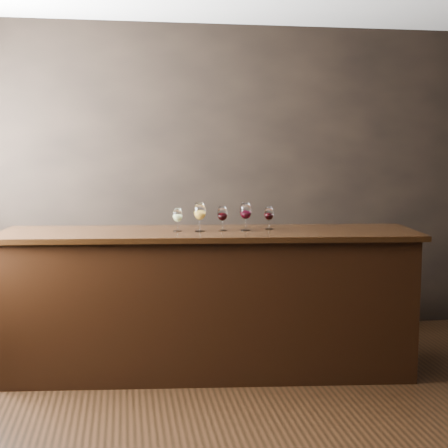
{
  "coord_description": "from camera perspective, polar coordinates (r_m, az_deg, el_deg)",
  "views": [
    {
      "loc": [
        -0.87,
        -3.37,
        1.73
      ],
      "look_at": [
        -0.13,
        1.2,
        1.14
      ],
      "focal_mm": 50.0,
      "sensor_mm": 36.0,
      "label": 1
    }
  ],
  "objects": [
    {
      "name": "ground",
      "position": [
        3.89,
        4.97,
        -19.25
      ],
      "size": [
        5.0,
        5.0,
        0.0
      ],
      "primitive_type": "plane",
      "color": "black",
      "rests_on": "ground"
    },
    {
      "name": "glass_red_c",
      "position": [
        4.76,
        4.14,
        0.91
      ],
      "size": [
        0.07,
        0.07,
        0.17
      ],
      "color": "white",
      "rests_on": "bar_top"
    },
    {
      "name": "glass_red_a",
      "position": [
        4.67,
        -0.14,
        0.91
      ],
      "size": [
        0.08,
        0.08,
        0.18
      ],
      "color": "white",
      "rests_on": "bar_top"
    },
    {
      "name": "glass_red_b",
      "position": [
        4.68,
        1.99,
        1.13
      ],
      "size": [
        0.09,
        0.09,
        0.21
      ],
      "color": "white",
      "rests_on": "bar_top"
    },
    {
      "name": "room_shell",
      "position": [
        3.54,
        1.15,
        8.5
      ],
      "size": [
        5.02,
        4.52,
        2.81
      ],
      "color": "black",
      "rests_on": "ground"
    },
    {
      "name": "back_bar_shelf",
      "position": [
        5.57,
        -6.52,
        -6.65
      ],
      "size": [
        2.23,
        0.4,
        0.8
      ],
      "primitive_type": "cube",
      "color": "black",
      "rests_on": "ground"
    },
    {
      "name": "glass_amber",
      "position": [
        4.63,
        -2.23,
        1.1
      ],
      "size": [
        0.09,
        0.09,
        0.21
      ],
      "color": "white",
      "rests_on": "bar_top"
    },
    {
      "name": "bar_top",
      "position": [
        4.66,
        -1.36,
        -0.88
      ],
      "size": [
        3.17,
        1.07,
        0.04
      ],
      "primitive_type": "cube",
      "rotation": [
        0.0,
        0.0,
        -0.11
      ],
      "color": "black",
      "rests_on": "bar_counter"
    },
    {
      "name": "bar_counter",
      "position": [
        4.77,
        -1.35,
        -7.4
      ],
      "size": [
        3.07,
        0.99,
        1.05
      ],
      "primitive_type": "cube",
      "rotation": [
        0.0,
        0.0,
        -0.11
      ],
      "color": "black",
      "rests_on": "ground"
    },
    {
      "name": "glass_white",
      "position": [
        4.64,
        -4.27,
        0.77
      ],
      "size": [
        0.07,
        0.07,
        0.17
      ],
      "color": "white",
      "rests_on": "bar_top"
    }
  ]
}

